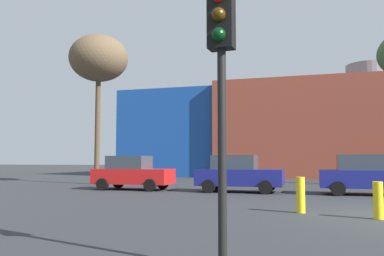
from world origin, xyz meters
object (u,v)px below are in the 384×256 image
object	(u,v)px
parked_car_0	(132,173)
traffic_light_near_left	(221,58)
parked_car_2	(366,175)
parked_car_1	(238,174)
bare_tree_1	(99,59)
bollard_yellow_0	(378,200)
bollard_yellow_1	(301,195)

from	to	relation	value
parked_car_0	traffic_light_near_left	world-z (taller)	traffic_light_near_left
parked_car_2	traffic_light_near_left	xyz separation A→B (m)	(-3.35, -13.20, 2.03)
parked_car_1	bare_tree_1	distance (m)	12.24
parked_car_1	bollard_yellow_0	xyz separation A→B (m)	(4.84, -7.51, -0.38)
bare_tree_1	parked_car_1	bearing A→B (deg)	-21.29
bare_tree_1	parked_car_2	bearing A→B (deg)	-13.85
bare_tree_1	bollard_yellow_1	distance (m)	17.75
bollard_yellow_0	parked_car_2	bearing A→B (deg)	85.30
parked_car_0	parked_car_2	xyz separation A→B (m)	(10.79, 0.00, 0.01)
parked_car_0	traffic_light_near_left	distance (m)	15.29
parked_car_0	bollard_yellow_1	size ratio (longest dim) A/B	3.89
parked_car_2	bollard_yellow_0	distance (m)	7.54
traffic_light_near_left	bollard_yellow_0	world-z (taller)	traffic_light_near_left
parked_car_0	bollard_yellow_0	xyz separation A→B (m)	(10.17, -7.51, -0.37)
bollard_yellow_1	parked_car_1	bearing A→B (deg)	113.46
bare_tree_1	parked_car_0	bearing A→B (deg)	-41.95
bollard_yellow_1	bare_tree_1	bearing A→B (deg)	139.74
parked_car_0	parked_car_1	world-z (taller)	parked_car_1
parked_car_0	parked_car_1	distance (m)	5.33
parked_car_2	bollard_yellow_0	xyz separation A→B (m)	(-0.62, -7.51, -0.38)
parked_car_1	parked_car_2	size ratio (longest dim) A/B	1.00
traffic_light_near_left	bare_tree_1	world-z (taller)	bare_tree_1
parked_car_0	parked_car_2	bearing A→B (deg)	0.00
traffic_light_near_left	bare_tree_1	xyz separation A→B (m)	(-11.52, 16.87, 4.88)
traffic_light_near_left	bollard_yellow_0	distance (m)	6.76
bollard_yellow_1	parked_car_0	bearing A→B (deg)	140.61
parked_car_0	traffic_light_near_left	bearing A→B (deg)	-60.60
bollard_yellow_0	bollard_yellow_1	distance (m)	2.02
parked_car_1	bollard_yellow_1	bearing A→B (deg)	-66.54
bare_tree_1	bollard_yellow_0	size ratio (longest dim) A/B	10.00
traffic_light_near_left	bollard_yellow_0	size ratio (longest dim) A/B	4.21
parked_car_2	bollard_yellow_1	world-z (taller)	parked_car_2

